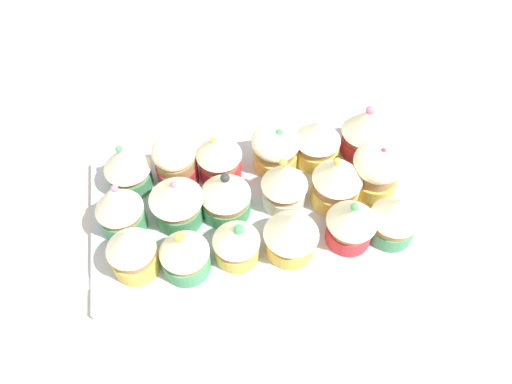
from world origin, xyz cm
name	(u,v)px	position (x,y,z in cm)	size (l,w,h in cm)	color
ground_plane	(256,218)	(0.00, 0.00, -1.50)	(180.00, 180.00, 3.00)	beige
baking_tray	(256,209)	(0.00, 0.00, 0.60)	(41.07, 22.06, 1.20)	silver
cupcake_0	(132,250)	(-15.11, -5.86, 4.99)	(5.57, 5.57, 7.42)	#EFC651
cupcake_1	(185,253)	(-9.41, -6.97, 4.42)	(5.64, 5.64, 6.73)	#4C9E6B
cupcake_2	(236,241)	(-3.48, -6.46, 4.34)	(5.48, 5.48, 6.48)	#EFC651
cupcake_3	(291,232)	(2.79, -6.89, 5.07)	(6.39, 6.39, 7.30)	#EFC651
cupcake_4	(352,220)	(10.00, -6.62, 5.23)	(5.96, 5.96, 7.98)	#D1333D
cupcake_5	(395,217)	(15.16, -6.87, 4.75)	(5.83, 5.83, 6.96)	#4C9E6B
cupcake_6	(119,208)	(-16.28, -0.13, 5.22)	(5.67, 5.67, 8.12)	#4C9E6B
cupcake_7	(176,199)	(-9.59, 0.23, 4.87)	(6.51, 6.51, 7.26)	#4C9E6B
cupcake_8	(226,194)	(-3.73, -0.02, 4.68)	(6.16, 6.16, 7.23)	#4C9E6B
cupcake_9	(284,183)	(3.52, 0.19, 4.95)	(5.75, 5.75, 7.51)	white
cupcake_10	(337,180)	(9.92, -0.70, 5.22)	(6.17, 6.17, 8.20)	#EFC651
cupcake_11	(376,168)	(15.17, 0.30, 5.11)	(6.25, 6.25, 7.77)	#EFC651
cupcake_12	(127,167)	(-15.15, 6.25, 4.93)	(5.93, 5.93, 7.35)	#4C9E6B
cupcake_13	(175,161)	(-9.17, 6.16, 4.87)	(5.47, 5.47, 7.23)	#D1333D
cupcake_14	(219,156)	(-3.66, 5.77, 5.02)	(5.81, 5.81, 7.58)	#D1333D
cupcake_15	(276,148)	(3.74, 6.21, 4.44)	(6.25, 6.25, 6.60)	#EFC651
cupcake_16	(318,140)	(9.34, 6.38, 4.64)	(6.01, 6.01, 6.82)	#EFC651
cupcake_17	(365,130)	(15.69, 6.54, 5.19)	(6.00, 6.00, 8.00)	#D1333D
napkin	(19,271)	(-29.12, -3.38, 0.30)	(13.50, 13.43, 0.60)	white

